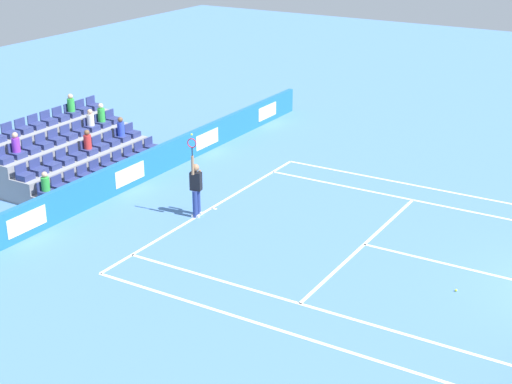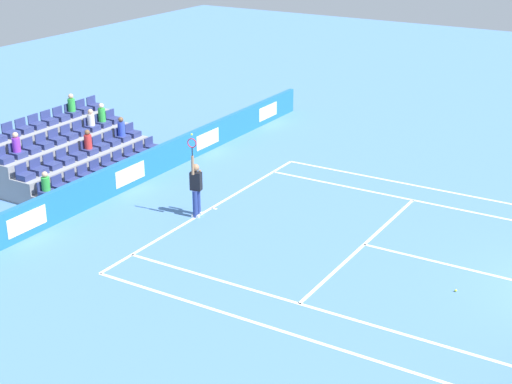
# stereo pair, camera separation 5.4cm
# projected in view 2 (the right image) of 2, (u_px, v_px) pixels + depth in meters

# --- Properties ---
(line_baseline) EXTENTS (10.97, 0.10, 0.01)m
(line_baseline) POSITION_uv_depth(u_px,v_px,m) (212.00, 208.00, 25.49)
(line_baseline) COLOR white
(line_baseline) RESTS_ON ground
(line_service) EXTENTS (8.23, 0.10, 0.01)m
(line_service) POSITION_uv_depth(u_px,v_px,m) (364.00, 244.00, 22.86)
(line_service) COLOR white
(line_service) RESTS_ON ground
(line_centre_service) EXTENTS (0.10, 6.40, 0.01)m
(line_centre_service) POSITION_uv_depth(u_px,v_px,m) (470.00, 270.00, 21.32)
(line_centre_service) COLOR white
(line_centre_service) RESTS_ON ground
(line_singles_sideline_left) EXTENTS (0.10, 11.89, 0.01)m
(line_singles_sideline_left) POSITION_uv_depth(u_px,v_px,m) (315.00, 308.00, 19.36)
(line_singles_sideline_left) COLOR white
(line_singles_sideline_left) RESTS_ON ground
(line_singles_sideline_right) EXTENTS (0.10, 11.89, 0.01)m
(line_singles_sideline_right) POSITION_uv_depth(u_px,v_px,m) (426.00, 203.00, 25.92)
(line_singles_sideline_right) COLOR white
(line_singles_sideline_right) RESTS_ON ground
(line_doubles_sideline_left) EXTENTS (0.10, 11.89, 0.01)m
(line_doubles_sideline_left) POSITION_uv_depth(u_px,v_px,m) (289.00, 333.00, 18.27)
(line_doubles_sideline_left) COLOR white
(line_doubles_sideline_left) RESTS_ON ground
(line_doubles_sideline_right) EXTENTS (0.10, 11.89, 0.01)m
(line_doubles_sideline_right) POSITION_uv_depth(u_px,v_px,m) (439.00, 190.00, 27.01)
(line_doubles_sideline_right) COLOR white
(line_doubles_sideline_right) RESTS_ON ground
(line_centre_mark) EXTENTS (0.10, 0.20, 0.01)m
(line_centre_mark) POSITION_uv_depth(u_px,v_px,m) (214.00, 208.00, 25.45)
(line_centre_mark) COLOR white
(line_centre_mark) RESTS_ON ground
(sponsor_barrier) EXTENTS (24.06, 0.22, 1.07)m
(sponsor_barrier) POSITION_uv_depth(u_px,v_px,m) (128.00, 174.00, 27.01)
(sponsor_barrier) COLOR #1E66AD
(sponsor_barrier) RESTS_ON ground
(tennis_player) EXTENTS (0.53, 0.40, 2.85)m
(tennis_player) POSITION_uv_depth(u_px,v_px,m) (196.00, 187.00, 24.52)
(tennis_player) COLOR navy
(tennis_player) RESTS_ON ground
(stadium_stand) EXTENTS (6.20, 3.80, 2.57)m
(stadium_stand) POSITION_uv_depth(u_px,v_px,m) (66.00, 156.00, 28.37)
(stadium_stand) COLOR gray
(stadium_stand) RESTS_ON ground
(loose_tennis_ball) EXTENTS (0.07, 0.07, 0.07)m
(loose_tennis_ball) POSITION_uv_depth(u_px,v_px,m) (456.00, 290.00, 20.16)
(loose_tennis_ball) COLOR #D1E533
(loose_tennis_ball) RESTS_ON ground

